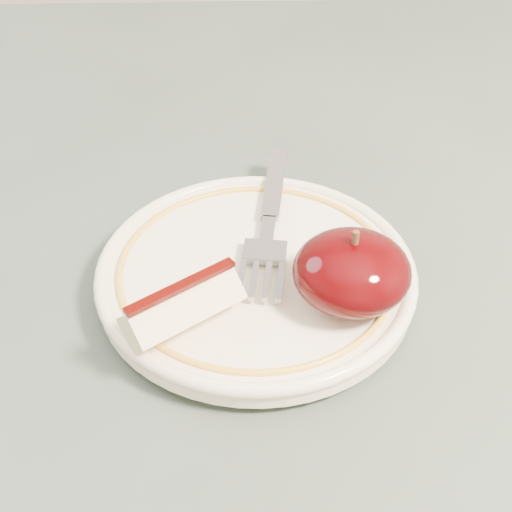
{
  "coord_description": "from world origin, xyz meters",
  "views": [
    {
      "loc": [
        0.06,
        -0.36,
        1.06
      ],
      "look_at": [
        0.07,
        -0.04,
        0.78
      ],
      "focal_mm": 50.0,
      "sensor_mm": 36.0,
      "label": 1
    }
  ],
  "objects_px": {
    "table": "(162,345)",
    "plate": "(256,273)",
    "apple_half": "(352,272)",
    "fork": "(269,220)"
  },
  "relations": [
    {
      "from": "table",
      "to": "plate",
      "type": "xyz_separation_m",
      "value": [
        0.07,
        -0.04,
        0.1
      ]
    },
    {
      "from": "table",
      "to": "apple_half",
      "type": "height_order",
      "value": "apple_half"
    },
    {
      "from": "table",
      "to": "apple_half",
      "type": "distance_m",
      "value": 0.19
    },
    {
      "from": "apple_half",
      "to": "fork",
      "type": "relative_size",
      "value": 0.42
    },
    {
      "from": "plate",
      "to": "fork",
      "type": "relative_size",
      "value": 1.21
    },
    {
      "from": "apple_half",
      "to": "table",
      "type": "bearing_deg",
      "value": 152.5
    },
    {
      "from": "apple_half",
      "to": "fork",
      "type": "distance_m",
      "value": 0.08
    },
    {
      "from": "table",
      "to": "fork",
      "type": "distance_m",
      "value": 0.14
    },
    {
      "from": "plate",
      "to": "apple_half",
      "type": "relative_size",
      "value": 2.91
    },
    {
      "from": "apple_half",
      "to": "fork",
      "type": "bearing_deg",
      "value": 121.3
    }
  ]
}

